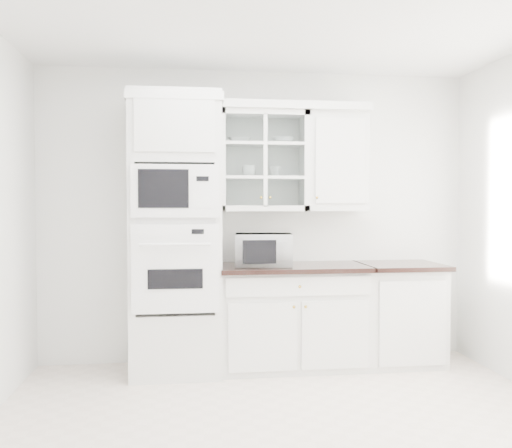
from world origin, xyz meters
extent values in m
cube|color=beige|center=(0.00, 0.00, 0.01)|extent=(4.00, 3.50, 0.01)
cube|color=white|center=(0.00, 1.74, 1.35)|extent=(4.00, 0.02, 2.70)
cube|color=white|center=(0.00, 0.00, 2.69)|extent=(4.00, 3.50, 0.02)
cube|color=silver|center=(-0.75, 1.43, 1.20)|extent=(0.76, 0.65, 2.40)
cube|color=white|center=(-0.75, 1.09, 0.94)|extent=(0.70, 0.03, 0.72)
cube|color=black|center=(-0.75, 1.07, 0.86)|extent=(0.44, 0.01, 0.16)
cube|color=white|center=(-0.75, 1.09, 1.56)|extent=(0.70, 0.03, 0.43)
cube|color=black|center=(-0.84, 1.07, 1.58)|extent=(0.40, 0.01, 0.31)
cube|color=silver|center=(0.28, 1.45, 0.44)|extent=(1.30, 0.60, 0.88)
cube|color=#321913|center=(0.28, 1.42, 0.90)|extent=(1.32, 0.67, 0.04)
cube|color=silver|center=(1.28, 1.45, 0.44)|extent=(0.70, 0.60, 0.88)
cube|color=#321913|center=(1.28, 1.42, 0.90)|extent=(0.72, 0.67, 0.04)
cube|color=silver|center=(0.03, 1.58, 1.85)|extent=(0.80, 0.33, 0.90)
cube|color=silver|center=(0.03, 1.58, 1.70)|extent=(0.74, 0.29, 0.02)
cube|color=silver|center=(0.03, 1.58, 2.00)|extent=(0.74, 0.29, 0.02)
cube|color=silver|center=(0.71, 1.58, 1.85)|extent=(0.55, 0.33, 0.90)
cube|color=white|center=(-0.07, 1.56, 2.33)|extent=(2.14, 0.38, 0.07)
imported|color=white|center=(0.01, 1.40, 1.06)|extent=(0.53, 0.46, 0.28)
imported|color=white|center=(-0.18, 1.58, 2.04)|extent=(0.22, 0.22, 0.05)
imported|color=white|center=(0.22, 1.60, 2.04)|extent=(0.24, 0.24, 0.06)
imported|color=white|center=(-0.10, 1.57, 1.76)|extent=(0.16, 0.16, 0.10)
imported|color=white|center=(0.14, 1.58, 1.76)|extent=(0.12, 0.12, 0.09)
camera|label=1|loc=(-0.65, -3.30, 1.45)|focal=38.00mm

